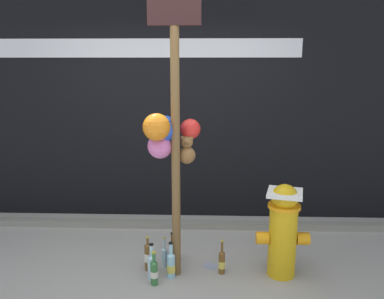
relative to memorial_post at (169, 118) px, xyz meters
The scene contains 14 objects.
ground_plane 1.53m from the memorial_post, 109.87° to the right, with size 14.00×14.00×0.00m, color #9E9B93.
building_wall 1.58m from the memorial_post, 94.51° to the left, with size 10.00×0.21×3.86m.
curb_strip 1.78m from the memorial_post, 96.60° to the left, with size 8.00×0.12×0.08m, color gray.
memorial_post is the anchor object (origin of this frame).
fire_hydrant 1.46m from the memorial_post, ahead, with size 0.49×0.37×0.89m.
bottle_0 1.36m from the memorial_post, behind, with size 0.07×0.07×0.35m.
bottle_1 1.37m from the memorial_post, 145.30° to the right, with size 0.08×0.08×0.35m.
bottle_2 1.38m from the memorial_post, 126.95° to the left, with size 0.06×0.06×0.31m.
bottle_3 1.36m from the memorial_post, 85.54° to the right, with size 0.08×0.08×0.35m.
bottle_4 1.39m from the memorial_post, 77.91° to the left, with size 0.06×0.06×0.33m.
bottle_5 1.34m from the memorial_post, 79.21° to the left, with size 0.07×0.07×0.38m.
bottle_6 1.45m from the memorial_post, ahead, with size 0.06×0.06×0.34m.
bottle_7 1.39m from the memorial_post, 121.76° to the right, with size 0.07×0.07×0.32m.
litter_1 1.54m from the memorial_post, 17.52° to the left, with size 0.13×0.11×0.01m, color #8C99B2.
Camera 1 is at (0.44, -3.06, 1.98)m, focal length 36.60 mm.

